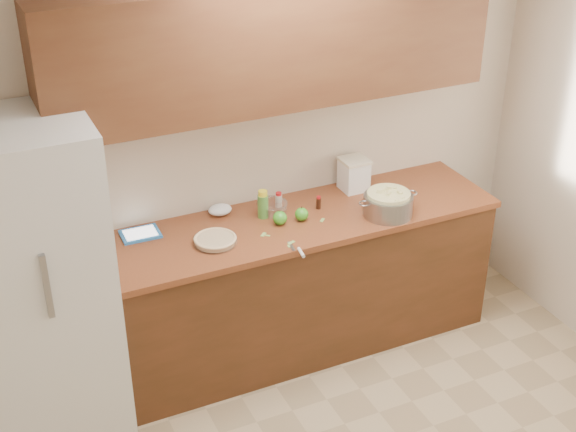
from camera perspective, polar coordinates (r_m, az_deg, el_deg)
name	(u,v)px	position (r m, az deg, el deg)	size (l,w,h in m)	color
room_shell	(431,295)	(3.47, 10.14, -5.58)	(3.60, 3.60, 3.60)	tan
counter_run	(286,285)	(4.99, -0.15, -4.96)	(2.64, 0.68, 0.92)	#552B17
upper_cabinets	(274,44)	(4.49, -1.03, 12.12)	(2.60, 0.34, 0.70)	#58321B
fridge	(40,283)	(4.42, -17.24, -4.58)	(0.70, 0.70, 1.80)	silver
pie	(215,240)	(4.54, -5.20, -1.72)	(0.25, 0.25, 0.04)	silver
colander	(388,204)	(4.83, 7.13, 0.86)	(0.40, 0.30, 0.15)	gray
flour_canister	(354,174)	(5.10, 4.71, 2.99)	(0.17, 0.17, 0.21)	white
tablet	(140,234)	(4.68, -10.46, -1.26)	(0.23, 0.17, 0.02)	#2874C2
paring_knife	(300,252)	(4.44, 0.84, -2.54)	(0.05, 0.20, 0.02)	gray
lemon_bottle	(263,205)	(4.76, -1.79, 0.81)	(0.06, 0.06, 0.18)	#4C8C38
cinnamon_shaker	(279,200)	(4.88, -0.67, 1.13)	(0.04, 0.04, 0.10)	beige
vanilla_bottle	(319,203)	(4.88, 2.18, 0.95)	(0.03, 0.03, 0.08)	black
mixing_bowl	(272,207)	(4.83, -1.13, 0.67)	(0.19, 0.19, 0.07)	silver
paper_towel	(220,210)	(4.83, -4.86, 0.45)	(0.14, 0.12, 0.06)	white
apple_left	(280,218)	(4.70, -0.57, -0.14)	(0.08, 0.08, 0.10)	green
apple_center	(302,214)	(4.74, 0.98, 0.13)	(0.08, 0.08, 0.09)	green
peel_a	(289,246)	(4.50, 0.05, -2.17)	(0.03, 0.01, 0.00)	#8DB759
peel_b	(291,243)	(4.53, 0.24, -1.91)	(0.05, 0.02, 0.00)	#8DB759
peel_c	(322,220)	(4.76, 2.45, -0.30)	(0.05, 0.02, 0.00)	#8DB759
peel_d	(267,236)	(4.60, -1.49, -1.40)	(0.03, 0.01, 0.00)	#8DB759
peel_e	(263,235)	(4.61, -1.76, -1.33)	(0.05, 0.02, 0.00)	#8DB759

